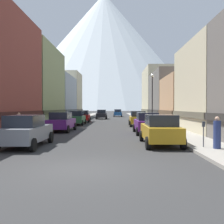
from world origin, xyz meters
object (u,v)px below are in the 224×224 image
(car_driving_1, at_px, (102,114))
(potted_plant_0, at_px, (38,122))
(car_left_3, at_px, (83,116))
(car_right_0, at_px, (160,130))
(pedestrian_0, at_px, (17,125))
(car_left_1, at_px, (61,122))
(potted_plant_1, at_px, (167,121))
(pedestrian_1, at_px, (19,124))
(car_right_1, at_px, (147,123))
(car_driving_0, at_px, (118,113))
(pedestrian_2, at_px, (217,134))
(car_left_2, at_px, (76,118))
(streetlamp_right, at_px, (152,92))
(parking_meter_near, at_px, (204,130))
(potted_plant_2, at_px, (19,125))
(car_left_0, at_px, (26,131))
(car_right_2, at_px, (138,118))

(car_driving_1, xyz_separation_m, potted_plant_0, (-5.40, -22.22, -0.25))
(car_left_3, relative_size, car_right_0, 1.02)
(car_driving_1, bearing_deg, pedestrian_0, -98.88)
(car_left_1, bearing_deg, potted_plant_1, 28.18)
(car_left_3, bearing_deg, pedestrian_0, -97.25)
(car_left_1, relative_size, pedestrian_1, 2.67)
(car_right_1, relative_size, car_driving_0, 1.00)
(pedestrian_0, xyz_separation_m, pedestrian_2, (12.50, -6.35, 0.03))
(car_right_0, bearing_deg, potted_plant_0, 132.61)
(potted_plant_1, bearing_deg, car_left_3, 139.02)
(car_left_2, relative_size, potted_plant_1, 4.65)
(car_right_1, xyz_separation_m, streetlamp_right, (1.55, 7.72, 3.09))
(car_driving_0, distance_m, streetlamp_right, 32.68)
(pedestrian_2, bearing_deg, pedestrian_1, 151.99)
(pedestrian_1, distance_m, streetlamp_right, 15.42)
(car_right_0, distance_m, parking_meter_near, 2.55)
(car_left_2, bearing_deg, parking_meter_near, -62.99)
(car_right_0, height_order, car_driving_0, same)
(car_left_3, bearing_deg, streetlamp_right, -45.48)
(parking_meter_near, relative_size, streetlamp_right, 0.23)
(car_driving_0, xyz_separation_m, potted_plant_1, (5.40, -32.40, -0.24))
(car_left_3, distance_m, car_driving_1, 10.71)
(potted_plant_2, bearing_deg, streetlamp_right, 31.83)
(car_left_0, relative_size, car_right_0, 1.00)
(car_right_2, bearing_deg, car_right_1, -89.99)
(potted_plant_1, bearing_deg, car_right_0, -102.78)
(car_right_2, bearing_deg, parking_meter_near, -83.44)
(car_right_1, bearing_deg, car_left_3, 114.05)
(parking_meter_near, bearing_deg, pedestrian_0, 154.02)
(car_right_2, distance_m, car_driving_1, 19.41)
(car_left_0, bearing_deg, car_left_2, 90.00)
(car_right_0, bearing_deg, car_left_3, 107.93)
(car_right_0, xyz_separation_m, potted_plant_0, (-10.80, 11.74, -0.25))
(car_left_0, xyz_separation_m, potted_plant_2, (-3.20, 7.30, -0.15))
(car_right_0, distance_m, potted_plant_2, 12.61)
(car_left_0, relative_size, car_right_1, 1.00)
(car_right_0, distance_m, potted_plant_0, 15.96)
(car_right_0, relative_size, car_right_2, 1.00)
(car_left_2, xyz_separation_m, pedestrian_0, (-2.45, -12.88, -0.04))
(potted_plant_0, xyz_separation_m, streetlamp_right, (12.35, 2.44, 3.34))
(car_left_0, relative_size, pedestrian_0, 2.86)
(car_left_0, bearing_deg, pedestrian_1, 114.85)
(car_left_2, distance_m, pedestrian_1, 12.82)
(car_left_0, xyz_separation_m, pedestrian_2, (10.05, -1.36, -0.02))
(car_right_1, relative_size, potted_plant_0, 5.02)
(car_left_1, bearing_deg, pedestrian_1, -122.68)
(car_left_3, relative_size, potted_plant_2, 4.38)
(car_left_2, xyz_separation_m, pedestrian_2, (10.05, -19.23, -0.02))
(car_right_0, distance_m, potted_plant_1, 14.47)
(car_right_2, bearing_deg, pedestrian_1, -132.90)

